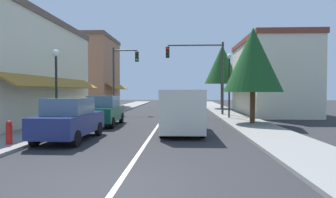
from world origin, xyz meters
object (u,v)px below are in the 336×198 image
at_px(tree_right_near, 253,60).
at_px(street_lamp_right_mid, 229,75).
at_px(street_lamp_left_near, 56,75).
at_px(tree_right_far, 222,64).
at_px(van_in_lane, 182,109).
at_px(traffic_signal_mast_arm, 204,66).
at_px(parked_car_nearest_left, 70,120).
at_px(traffic_signal_left_corner, 121,71).
at_px(parked_car_second_left, 104,111).
at_px(fire_hydrant, 9,132).

bearing_deg(tree_right_near, street_lamp_right_mid, 103.77).
distance_m(street_lamp_left_near, tree_right_far, 21.01).
bearing_deg(van_in_lane, traffic_signal_mast_arm, 78.72).
height_order(parked_car_nearest_left, street_lamp_right_mid, street_lamp_right_mid).
distance_m(van_in_lane, tree_right_near, 6.14).
relative_size(parked_car_nearest_left, traffic_signal_left_corner, 0.69).
xyz_separation_m(traffic_signal_left_corner, tree_right_far, (10.01, 6.58, 1.14)).
distance_m(parked_car_second_left, tree_right_near, 9.47).
distance_m(street_lamp_left_near, fire_hydrant, 5.21).
relative_size(street_lamp_left_near, street_lamp_right_mid, 0.89).
bearing_deg(street_lamp_right_mid, street_lamp_left_near, -148.00).
bearing_deg(fire_hydrant, parked_car_nearest_left, 42.92).
relative_size(parked_car_second_left, street_lamp_left_near, 0.98).
bearing_deg(street_lamp_left_near, van_in_lane, -5.03).
bearing_deg(tree_right_near, parked_car_nearest_left, -146.54).
height_order(traffic_signal_mast_arm, tree_right_near, traffic_signal_mast_arm).
bearing_deg(fire_hydrant, street_lamp_left_near, 93.39).
height_order(parked_car_second_left, van_in_lane, van_in_lane).
distance_m(parked_car_nearest_left, parked_car_second_left, 5.20).
xyz_separation_m(parked_car_second_left, street_lamp_left_near, (-1.94, -2.10, 2.02)).
bearing_deg(tree_right_near, traffic_signal_mast_arm, 111.31).
distance_m(parked_car_nearest_left, tree_right_near, 11.16).
relative_size(van_in_lane, tree_right_near, 0.89).
distance_m(traffic_signal_left_corner, street_lamp_right_mid, 10.19).
height_order(traffic_signal_mast_arm, traffic_signal_left_corner, traffic_signal_mast_arm).
relative_size(traffic_signal_mast_arm, street_lamp_left_near, 1.44).
distance_m(street_lamp_right_mid, tree_right_far, 11.63).
bearing_deg(tree_right_near, parked_car_second_left, -175.45).
bearing_deg(street_lamp_left_near, tree_right_far, 57.90).
bearing_deg(parked_car_nearest_left, tree_right_near, 34.51).
relative_size(van_in_lane, street_lamp_right_mid, 1.10).
height_order(parked_car_nearest_left, tree_right_near, tree_right_near).
bearing_deg(van_in_lane, tree_right_near, 37.59).
bearing_deg(traffic_signal_left_corner, street_lamp_right_mid, -28.55).
relative_size(van_in_lane, fire_hydrant, 5.98).
bearing_deg(street_lamp_right_mid, van_in_lane, -116.69).
relative_size(van_in_lane, street_lamp_left_near, 1.23).
height_order(street_lamp_left_near, street_lamp_right_mid, street_lamp_right_mid).
relative_size(parked_car_nearest_left, traffic_signal_mast_arm, 0.68).
height_order(street_lamp_right_mid, tree_right_far, tree_right_far).
xyz_separation_m(parked_car_second_left, fire_hydrant, (-1.67, -6.74, -0.33)).
bearing_deg(traffic_signal_left_corner, fire_hydrant, -93.00).
bearing_deg(tree_right_near, street_lamp_left_near, -165.49).
distance_m(parked_car_second_left, street_lamp_left_near, 3.51).
relative_size(tree_right_near, fire_hydrant, 6.76).
bearing_deg(parked_car_second_left, tree_right_near, 3.10).
xyz_separation_m(parked_car_nearest_left, van_in_lane, (4.66, 2.52, 0.27)).
distance_m(traffic_signal_left_corner, tree_right_far, 12.03).
bearing_deg(traffic_signal_left_corner, tree_right_far, 33.32).
bearing_deg(street_lamp_left_near, parked_car_second_left, 47.27).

